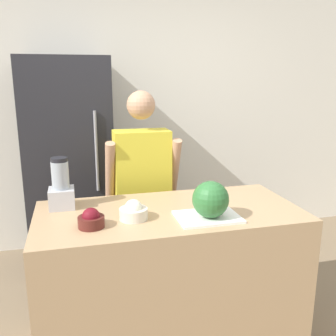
{
  "coord_description": "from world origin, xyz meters",
  "views": [
    {
      "loc": [
        -0.53,
        -1.66,
        1.69
      ],
      "look_at": [
        0.0,
        0.41,
        1.16
      ],
      "focal_mm": 40.0,
      "sensor_mm": 36.0,
      "label": 1
    }
  ],
  "objects": [
    {
      "name": "bowl_cherries",
      "position": [
        -0.46,
        0.23,
        0.95
      ],
      "size": [
        0.14,
        0.14,
        0.11
      ],
      "color": "#511E19",
      "rests_on": "counter_island"
    },
    {
      "name": "cutting_board",
      "position": [
        0.18,
        0.2,
        0.92
      ],
      "size": [
        0.35,
        0.26,
        0.01
      ],
      "color": "white",
      "rests_on": "counter_island"
    },
    {
      "name": "counter_island",
      "position": [
        0.0,
        0.37,
        0.46
      ],
      "size": [
        1.56,
        0.74,
        0.91
      ],
      "color": "tan",
      "rests_on": "ground_plane"
    },
    {
      "name": "wall_back",
      "position": [
        0.0,
        2.07,
        1.3
      ],
      "size": [
        8.0,
        0.06,
        2.6
      ],
      "color": "white",
      "rests_on": "ground_plane"
    },
    {
      "name": "person",
      "position": [
        -0.05,
        1.0,
        0.81
      ],
      "size": [
        0.55,
        0.26,
        1.59
      ],
      "color": "#4C608C",
      "rests_on": "ground_plane"
    },
    {
      "name": "blender",
      "position": [
        -0.62,
        0.58,
        1.04
      ],
      "size": [
        0.15,
        0.15,
        0.31
      ],
      "color": "#B7B7BC",
      "rests_on": "counter_island"
    },
    {
      "name": "refrigerator",
      "position": [
        -0.57,
        1.66,
        0.92
      ],
      "size": [
        0.71,
        0.73,
        1.84
      ],
      "color": "#232328",
      "rests_on": "ground_plane"
    },
    {
      "name": "watermelon",
      "position": [
        0.18,
        0.18,
        1.03
      ],
      "size": [
        0.2,
        0.2,
        0.2
      ],
      "color": "#2D6B33",
      "rests_on": "cutting_board"
    },
    {
      "name": "bowl_cream",
      "position": [
        -0.23,
        0.28,
        0.96
      ],
      "size": [
        0.16,
        0.16,
        0.11
      ],
      "color": "beige",
      "rests_on": "counter_island"
    }
  ]
}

